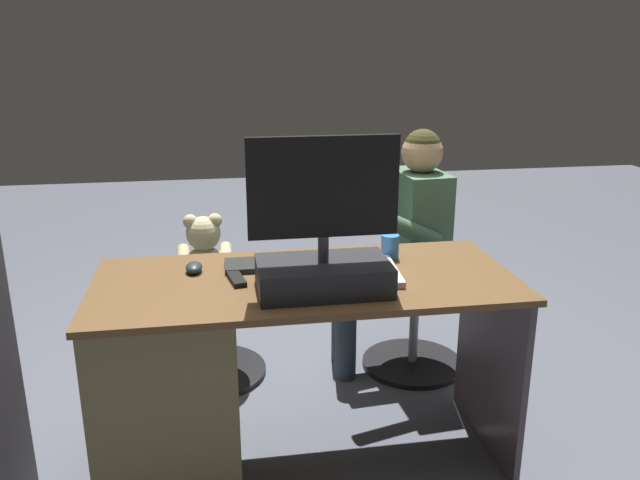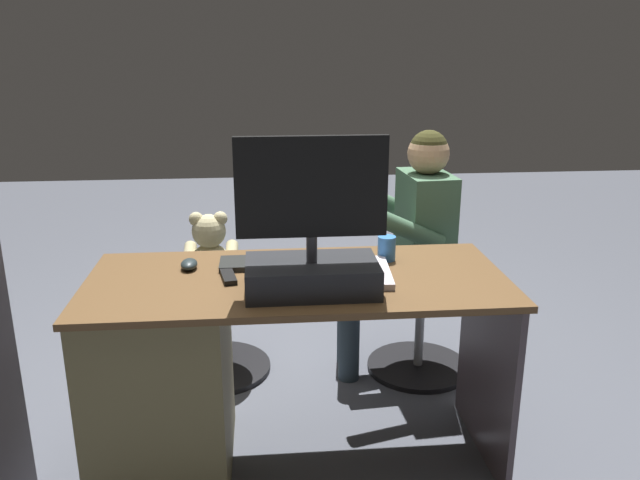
% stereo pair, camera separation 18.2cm
% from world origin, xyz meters
% --- Properties ---
extents(ground_plane, '(10.00, 10.00, 0.00)m').
position_xyz_m(ground_plane, '(0.00, 0.00, 0.00)').
color(ground_plane, '#4E525C').
extents(desk, '(1.48, 0.66, 0.74)m').
position_xyz_m(desk, '(0.39, 0.32, 0.40)').
color(desk, brown).
rests_on(desk, ground_plane).
extents(monitor, '(0.49, 0.26, 0.52)m').
position_xyz_m(monitor, '(-0.04, 0.44, 0.88)').
color(monitor, '#222427').
rests_on(monitor, desk).
extents(keyboard, '(0.42, 0.14, 0.02)m').
position_xyz_m(keyboard, '(0.07, 0.18, 0.75)').
color(keyboard, black).
rests_on(keyboard, desk).
extents(computer_mouse, '(0.06, 0.10, 0.04)m').
position_xyz_m(computer_mouse, '(0.39, 0.19, 0.76)').
color(computer_mouse, '#242F31').
rests_on(computer_mouse, desk).
extents(cup, '(0.07, 0.07, 0.09)m').
position_xyz_m(cup, '(-0.35, 0.16, 0.79)').
color(cup, '#3372BF').
rests_on(cup, desk).
extents(tv_remote, '(0.07, 0.16, 0.02)m').
position_xyz_m(tv_remote, '(0.24, 0.31, 0.75)').
color(tv_remote, black).
rests_on(tv_remote, desk).
extents(notebook_binder, '(0.24, 0.31, 0.02)m').
position_xyz_m(notebook_binder, '(-0.22, 0.32, 0.76)').
color(notebook_binder, silver).
rests_on(notebook_binder, desk).
extents(office_chair_teddy, '(0.53, 0.53, 0.44)m').
position_xyz_m(office_chair_teddy, '(0.36, -0.40, 0.24)').
color(office_chair_teddy, black).
rests_on(office_chair_teddy, ground_plane).
extents(teddy_bear, '(0.25, 0.26, 0.36)m').
position_xyz_m(teddy_bear, '(0.36, -0.42, 0.60)').
color(teddy_bear, '#C9BD8C').
rests_on(teddy_bear, office_chair_teddy).
extents(visitor_chair, '(0.49, 0.49, 0.44)m').
position_xyz_m(visitor_chair, '(-0.62, -0.33, 0.25)').
color(visitor_chair, black).
rests_on(visitor_chair, ground_plane).
extents(person, '(0.51, 0.50, 1.17)m').
position_xyz_m(person, '(-0.55, -0.33, 0.68)').
color(person, '#476C50').
rests_on(person, ground_plane).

